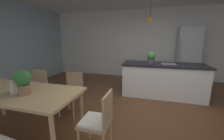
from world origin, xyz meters
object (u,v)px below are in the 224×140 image
at_px(kitchen_island, 162,79).
at_px(potted_plant_on_island, 151,57).
at_px(chair_kitchen_end, 99,120).
at_px(potted_plant_on_table, 23,81).
at_px(dining_table, 18,95).
at_px(chair_far_left, 37,88).
at_px(refrigerator, 187,56).
at_px(chair_far_right, 72,92).
at_px(vase_on_dining_table, 13,88).

height_order(kitchen_island, potted_plant_on_island, potted_plant_on_island).
distance_m(chair_kitchen_end, potted_plant_on_table, 1.21).
distance_m(dining_table, chair_far_left, 0.95).
bearing_deg(refrigerator, chair_far_right, -132.49).
distance_m(chair_far_right, refrigerator, 4.16).
xyz_separation_m(chair_kitchen_end, vase_on_dining_table, (-1.32, -0.08, 0.36)).
xyz_separation_m(chair_far_left, potted_plant_on_island, (2.45, 1.54, 0.59)).
xyz_separation_m(dining_table, chair_far_left, (-0.44, 0.81, -0.22)).
bearing_deg(chair_far_left, potted_plant_on_table, -52.42).
xyz_separation_m(chair_kitchen_end, potted_plant_on_island, (0.65, 2.35, 0.59)).
xyz_separation_m(dining_table, chair_kitchen_end, (1.36, 0.00, -0.22)).
distance_m(dining_table, chair_far_right, 0.95).
bearing_deg(chair_far_left, kitchen_island, 28.98).
bearing_deg(chair_kitchen_end, potted_plant_on_island, 74.52).
height_order(chair_kitchen_end, vase_on_dining_table, vase_on_dining_table).
distance_m(chair_far_left, kitchen_island, 3.18).
relative_size(chair_far_right, vase_on_dining_table, 5.56).
xyz_separation_m(dining_table, vase_on_dining_table, (0.04, -0.08, 0.15)).
height_order(dining_table, chair_kitchen_end, chair_kitchen_end).
distance_m(dining_table, potted_plant_on_island, 3.12).
distance_m(dining_table, refrigerator, 5.05).
bearing_deg(dining_table, refrigerator, 50.02).
bearing_deg(chair_kitchen_end, chair_far_left, 155.67).
relative_size(potted_plant_on_island, potted_plant_on_table, 0.89).
bearing_deg(kitchen_island, chair_kitchen_end, -112.68).
xyz_separation_m(chair_far_left, kitchen_island, (2.78, 1.54, -0.01)).
bearing_deg(chair_far_right, vase_on_dining_table, -114.50).
relative_size(chair_far_right, chair_far_left, 1.00).
height_order(chair_far_left, chair_kitchen_end, same).
bearing_deg(chair_kitchen_end, vase_on_dining_table, -176.55).
bearing_deg(potted_plant_on_island, vase_on_dining_table, -128.98).
relative_size(kitchen_island, potted_plant_on_island, 6.74).
height_order(chair_far_left, vase_on_dining_table, vase_on_dining_table).
xyz_separation_m(refrigerator, potted_plant_on_table, (-2.98, -3.95, -0.01)).
height_order(potted_plant_on_table, vase_on_dining_table, potted_plant_on_table).
relative_size(chair_kitchen_end, kitchen_island, 0.40).
distance_m(dining_table, vase_on_dining_table, 0.17).
distance_m(chair_far_left, potted_plant_on_table, 1.24).
bearing_deg(refrigerator, potted_plant_on_island, -129.21).
bearing_deg(kitchen_island, refrigerator, 59.22).
distance_m(potted_plant_on_island, potted_plant_on_table, 3.01).
distance_m(dining_table, potted_plant_on_table, 0.38).
relative_size(chair_far_right, kitchen_island, 0.40).
height_order(dining_table, refrigerator, refrigerator).
bearing_deg(chair_far_right, chair_far_left, 180.00).
xyz_separation_m(dining_table, potted_plant_on_table, (0.25, -0.09, 0.27)).
relative_size(chair_kitchen_end, vase_on_dining_table, 5.56).
relative_size(chair_kitchen_end, potted_plant_on_table, 2.41).
bearing_deg(potted_plant_on_table, refrigerator, 52.97).
xyz_separation_m(chair_far_left, vase_on_dining_table, (0.48, -0.89, 0.36)).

